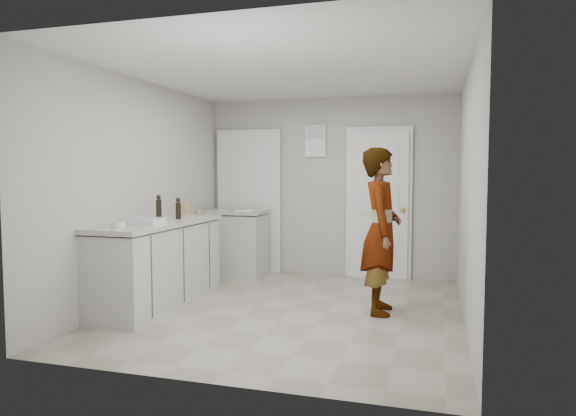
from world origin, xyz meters
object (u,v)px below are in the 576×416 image
(spice_jar, at_px, (199,213))
(oil_cruet_b, at_px, (159,208))
(cake_mix_box, at_px, (187,208))
(baking_dish, at_px, (145,221))
(egg_bowl, at_px, (118,225))
(oil_cruet_a, at_px, (178,209))
(person, at_px, (381,231))

(spice_jar, bearing_deg, oil_cruet_b, -107.63)
(cake_mix_box, distance_m, baking_dish, 1.20)
(baking_dish, height_order, egg_bowl, baking_dish)
(oil_cruet_a, height_order, baking_dish, oil_cruet_a)
(person, relative_size, baking_dish, 4.73)
(person, bearing_deg, egg_bowl, 108.26)
(person, relative_size, egg_bowl, 12.43)
(oil_cruet_a, bearing_deg, cake_mix_box, 108.83)
(cake_mix_box, bearing_deg, oil_cruet_b, -98.55)
(spice_jar, bearing_deg, oil_cruet_a, -94.81)
(cake_mix_box, xyz_separation_m, oil_cruet_a, (0.21, -0.60, 0.04))
(spice_jar, distance_m, egg_bowl, 1.42)
(oil_cruet_b, distance_m, egg_bowl, 0.81)
(cake_mix_box, xyz_separation_m, baking_dish, (0.14, -1.19, -0.05))
(cake_mix_box, xyz_separation_m, spice_jar, (0.24, -0.16, -0.04))
(spice_jar, xyz_separation_m, oil_cruet_b, (-0.19, -0.61, 0.10))
(person, height_order, spice_jar, person)
(cake_mix_box, height_order, oil_cruet_a, oil_cruet_a)
(spice_jar, relative_size, oil_cruet_b, 0.28)
(oil_cruet_a, xyz_separation_m, oil_cruet_b, (-0.16, -0.16, 0.02))
(spice_jar, relative_size, egg_bowl, 0.58)
(baking_dish, bearing_deg, oil_cruet_a, 83.50)
(oil_cruet_a, bearing_deg, egg_bowl, -97.95)
(person, xyz_separation_m, spice_jar, (-2.24, 0.38, 0.11))
(oil_cruet_a, bearing_deg, person, 1.76)
(person, height_order, egg_bowl, person)
(oil_cruet_a, relative_size, oil_cruet_b, 0.87)
(person, distance_m, cake_mix_box, 2.55)
(cake_mix_box, relative_size, spice_jar, 2.03)
(person, distance_m, egg_bowl, 2.63)
(cake_mix_box, xyz_separation_m, egg_bowl, (0.07, -1.56, -0.05))
(spice_jar, distance_m, oil_cruet_b, 0.65)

